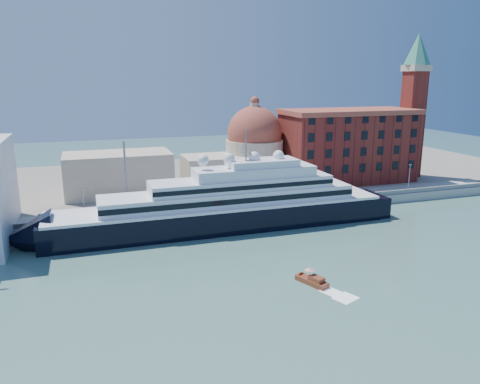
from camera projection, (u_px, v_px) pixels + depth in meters
name	position (u px, v px, depth m)	size (l,w,h in m)	color
ground	(251.00, 264.00, 90.17)	(400.00, 400.00, 0.00)	#3B665D
quay	(207.00, 211.00, 121.17)	(180.00, 10.00, 2.50)	gray
land	(176.00, 180.00, 158.97)	(260.00, 72.00, 2.00)	slate
quay_fence	(211.00, 209.00, 116.58)	(180.00, 0.10, 1.20)	slate
superyacht	(211.00, 210.00, 109.66)	(91.11, 12.63, 27.23)	black
water_taxi	(313.00, 280.00, 81.41)	(4.25, 6.52, 2.95)	maroon
warehouse	(348.00, 145.00, 150.83)	(43.00, 19.00, 23.25)	maroon
campanile	(414.00, 97.00, 154.68)	(8.40, 8.40, 47.00)	maroon
church	(207.00, 159.00, 142.67)	(66.00, 18.00, 25.50)	beige
lamp_posts	(157.00, 184.00, 113.60)	(120.80, 2.40, 18.00)	slate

